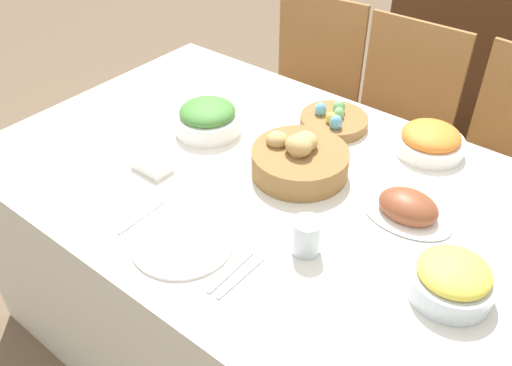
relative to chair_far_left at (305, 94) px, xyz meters
The scene contains 17 objects.
ground_plane 1.10m from the chair_far_left, 62.72° to the right, with size 12.00×12.00×0.00m, color brown.
dining_table 0.99m from the chair_far_left, 62.72° to the right, with size 1.67×1.09×0.75m.
chair_far_left is the anchor object (origin of this frame).
chair_far_right 0.91m from the chair_far_left, ahead, with size 0.46×0.46×0.91m.
chair_far_center 0.44m from the chair_far_left, ahead, with size 0.43×0.43×0.91m.
bread_basket 1.00m from the chair_far_left, 57.49° to the right, with size 0.28×0.28×0.13m.
egg_basket 0.74m from the chair_far_left, 49.07° to the right, with size 0.22×0.22×0.08m.
ham_platter 1.18m from the chair_far_left, 42.69° to the right, with size 0.25×0.17×0.08m.
carrot_bowl 0.94m from the chair_far_left, 31.25° to the right, with size 0.21×0.21×0.09m.
green_salad_bowl 0.87m from the chair_far_left, 79.39° to the right, with size 0.21×0.21×0.10m.
pineapple_bowl 1.45m from the chair_far_left, 42.88° to the right, with size 0.19×0.19×0.10m.
dinner_plate 1.33m from the chair_far_left, 69.52° to the right, with size 0.26×0.26×0.01m.
fork 1.29m from the chair_far_left, 76.16° to the right, with size 0.01×0.16×0.00m.
knife 1.39m from the chair_far_left, 63.41° to the right, with size 0.01×0.16×0.00m.
spoon 1.40m from the chair_far_left, 62.29° to the right, with size 0.01×0.16×0.00m.
drinking_cup 1.30m from the chair_far_left, 56.07° to the right, with size 0.07×0.07×0.09m.
butter_dish 1.11m from the chair_far_left, 81.12° to the right, with size 0.11×0.07×0.03m.
Camera 1 is at (0.75, -0.99, 1.70)m, focal length 38.00 mm.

